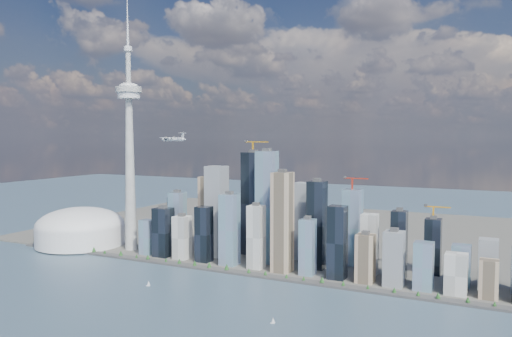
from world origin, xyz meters
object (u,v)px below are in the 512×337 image
at_px(airplane, 173,139).
at_px(sailboat_west, 148,284).
at_px(needle_tower, 130,144).
at_px(sailboat_east, 273,321).
at_px(dome_stadium, 81,229).

distance_m(airplane, sailboat_west, 269.58).
bearing_deg(sailboat_west, needle_tower, 118.96).
xyz_separation_m(airplane, sailboat_east, (282.34, -171.20, -245.77)).
height_order(dome_stadium, airplane, airplane).
bearing_deg(dome_stadium, sailboat_west, -28.42).
height_order(dome_stadium, sailboat_east, dome_stadium).
height_order(needle_tower, dome_stadium, needle_tower).
bearing_deg(needle_tower, dome_stadium, -175.91).
relative_size(dome_stadium, airplane, 3.11).
xyz_separation_m(dome_stadium, sailboat_west, (340.32, -184.17, -36.15)).
xyz_separation_m(dome_stadium, airplane, (317.15, -75.03, 209.26)).
distance_m(dome_stadium, sailboat_west, 388.64).
bearing_deg(airplane, dome_stadium, 175.75).
xyz_separation_m(dome_stadium, sailboat_east, (599.49, -246.23, -36.51)).
height_order(needle_tower, sailboat_west, needle_tower).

